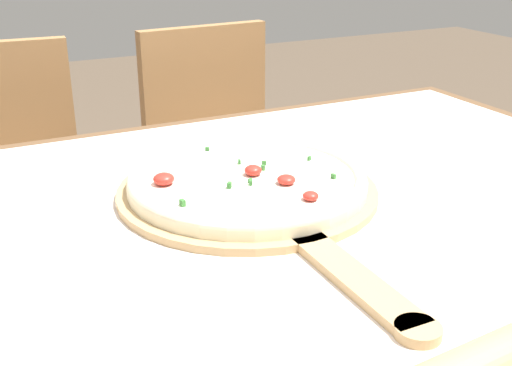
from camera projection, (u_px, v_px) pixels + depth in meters
The scene contains 6 objects.
dining_table at pixel (284, 274), 0.97m from camera, with size 1.41×1.02×0.77m.
towel_cloth at pixel (285, 214), 0.93m from camera, with size 1.33×0.94×0.00m.
pizza_peel at pixel (254, 196), 0.97m from camera, with size 0.40×0.63×0.01m.
pizza at pixel (247, 179), 0.98m from camera, with size 0.37×0.37×0.04m.
chair_left at pixel (8, 200), 1.59m from camera, with size 0.43×0.43×0.89m.
chair_right at pixel (221, 164), 1.83m from camera, with size 0.43×0.43×0.89m.
Camera 1 is at (-0.41, -0.74, 1.17)m, focal length 45.00 mm.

